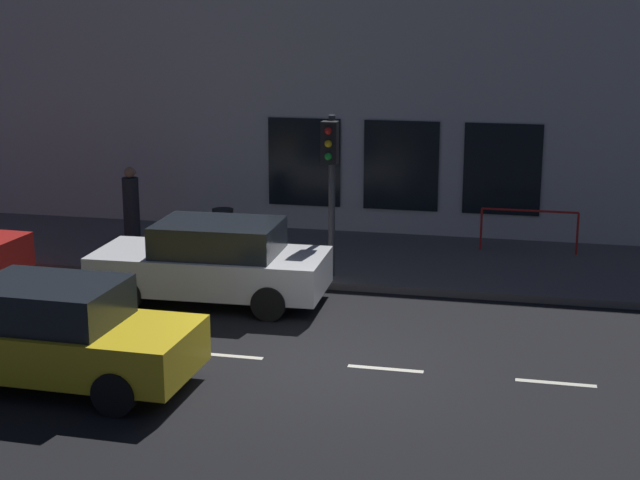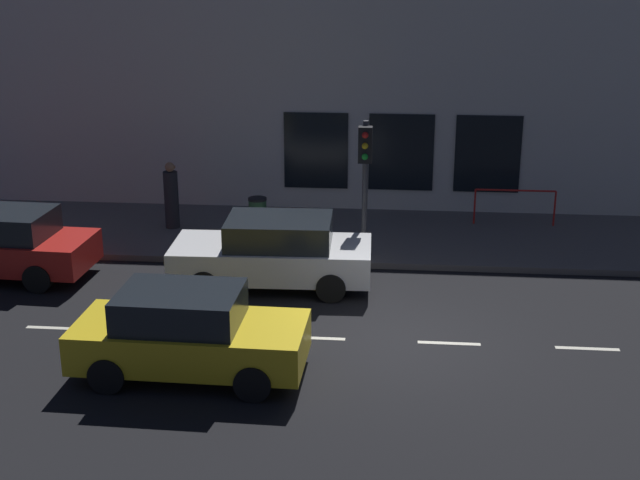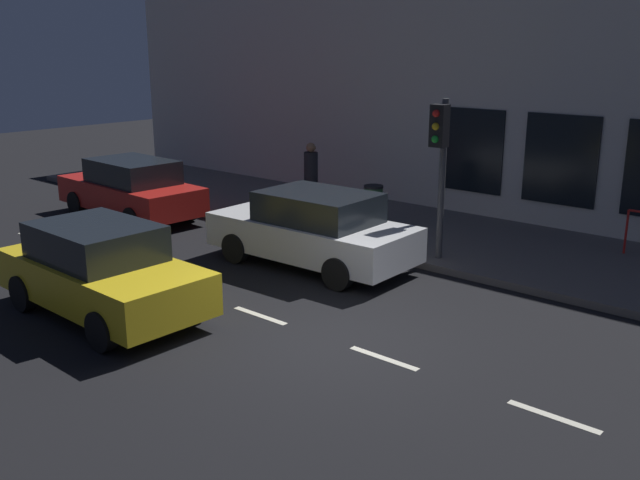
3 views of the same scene
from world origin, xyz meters
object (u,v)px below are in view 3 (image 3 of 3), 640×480
at_px(parked_car_1, 313,229).
at_px(pedestrian_0, 311,178).
at_px(parked_car_0, 102,271).
at_px(traffic_light, 440,150).
at_px(trash_bin, 373,204).
at_px(parked_car_3, 131,189).

distance_m(parked_car_1, pedestrian_0, 4.83).
bearing_deg(pedestrian_0, parked_car_0, 11.97).
xyz_separation_m(traffic_light, trash_bin, (1.62, 2.83, -1.81)).
bearing_deg(traffic_light, parked_car_3, 101.22).
height_order(traffic_light, pedestrian_0, traffic_light).
bearing_deg(trash_bin, traffic_light, -119.78).
relative_size(parked_car_0, trash_bin, 4.28).
xyz_separation_m(parked_car_0, pedestrian_0, (8.00, 2.35, 0.18)).
relative_size(traffic_light, parked_car_3, 0.72).
relative_size(parked_car_0, parked_car_1, 0.92).
height_order(pedestrian_0, trash_bin, pedestrian_0).
bearing_deg(parked_car_0, parked_car_1, 169.84).
bearing_deg(parked_car_0, pedestrian_0, -162.42).
height_order(traffic_light, trash_bin, traffic_light).
xyz_separation_m(parked_car_1, trash_bin, (3.28, 0.89, -0.16)).
bearing_deg(parked_car_0, traffic_light, 156.30).
bearing_deg(parked_car_3, pedestrian_0, -39.05).
xyz_separation_m(pedestrian_0, trash_bin, (-0.31, -2.35, -0.34)).
distance_m(traffic_light, parked_car_3, 8.67).
distance_m(traffic_light, parked_car_0, 6.90).
bearing_deg(pedestrian_0, traffic_light, 65.20).
bearing_deg(parked_car_1, parked_car_0, 166.92).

